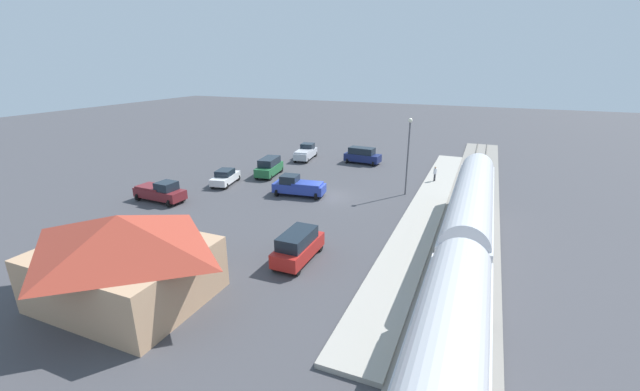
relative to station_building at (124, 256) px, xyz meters
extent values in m
plane|color=#424247|center=(-4.00, -22.00, -2.76)|extent=(200.00, 200.00, 0.00)
cube|color=gray|center=(-18.00, -22.00, -2.67)|extent=(4.80, 70.00, 0.18)
cube|color=#59544C|center=(-18.72, -22.00, -2.52)|extent=(0.10, 70.00, 0.12)
cube|color=#59544C|center=(-17.28, -22.00, -2.52)|extent=(0.10, 70.00, 0.12)
cube|color=#A8A399|center=(-14.00, -22.00, -2.61)|extent=(3.20, 46.00, 0.30)
cube|color=silver|center=(-18.00, -15.36, -0.61)|extent=(2.90, 19.50, 3.70)
cube|color=gold|center=(-16.54, -15.36, -0.91)|extent=(0.04, 17.94, 0.36)
cylinder|color=silver|center=(-18.00, -15.36, 1.14)|extent=(2.75, 18.72, 2.76)
cube|color=tan|center=(0.00, 0.00, -1.12)|extent=(9.02, 7.18, 3.28)
pyramid|color=#9E3828|center=(0.00, 0.00, 1.52)|extent=(9.82, 7.98, 2.01)
cube|color=#4C3323|center=(0.00, -3.62, -1.71)|extent=(1.10, 0.08, 2.10)
cylinder|color=#333338|center=(-13.49, -31.09, -2.04)|extent=(0.22, 0.22, 0.85)
cylinder|color=silver|center=(-13.49, -31.09, -1.30)|extent=(0.36, 0.36, 0.62)
sphere|color=tan|center=(-13.49, -31.09, -0.87)|extent=(0.24, 0.24, 0.24)
cube|color=maroon|center=(11.14, -14.02, -1.92)|extent=(5.49, 2.22, 0.92)
cube|color=#19232D|center=(10.12, -13.97, -1.04)|extent=(1.81, 1.81, 0.84)
cylinder|color=black|center=(8.95, -14.77, -2.38)|extent=(0.22, 0.76, 0.76)
cylinder|color=black|center=(9.04, -13.06, -2.38)|extent=(0.22, 0.76, 0.76)
cylinder|color=black|center=(13.25, -14.99, -2.38)|extent=(0.22, 0.76, 0.76)
cylinder|color=black|center=(13.33, -13.27, -2.38)|extent=(0.22, 0.76, 0.76)
cube|color=maroon|center=(12.09, -14.07, -1.36)|extent=(3.06, 2.01, 0.20)
cube|color=navy|center=(-3.02, -37.02, -1.92)|extent=(5.05, 2.36, 1.00)
cube|color=#19232D|center=(-2.87, -37.04, -0.98)|extent=(3.56, 2.00, 0.88)
cylinder|color=black|center=(-4.99, -37.72, -2.42)|extent=(0.22, 0.68, 0.68)
cylinder|color=black|center=(-4.84, -36.01, -2.42)|extent=(0.22, 0.68, 0.68)
cylinder|color=black|center=(-1.20, -38.04, -2.42)|extent=(0.22, 0.68, 0.68)
cylinder|color=black|center=(-1.06, -36.32, -2.42)|extent=(0.22, 0.68, 0.68)
cube|color=#283D9E|center=(-0.99, -21.08, -1.92)|extent=(5.59, 2.56, 0.92)
cube|color=#19232D|center=(0.03, -20.96, -1.04)|extent=(1.91, 1.91, 0.84)
cylinder|color=black|center=(1.05, -19.98, -2.38)|extent=(0.22, 0.76, 0.76)
cylinder|color=black|center=(1.25, -21.69, -2.38)|extent=(0.22, 0.76, 0.76)
cylinder|color=black|center=(-3.22, -20.47, -2.38)|extent=(0.22, 0.76, 0.76)
cylinder|color=black|center=(-3.03, -22.18, -2.38)|extent=(0.22, 0.76, 0.76)
cube|color=#283D9E|center=(-1.93, -21.19, -1.36)|extent=(3.16, 2.19, 0.20)
cube|color=red|center=(-7.18, -8.14, -1.92)|extent=(1.97, 4.90, 1.00)
cube|color=#19232D|center=(-7.18, -7.99, -0.98)|extent=(1.73, 3.43, 0.88)
cylinder|color=black|center=(-6.32, -10.04, -2.42)|extent=(0.22, 0.68, 0.68)
cylinder|color=black|center=(-8.04, -10.04, -2.42)|extent=(0.22, 0.68, 0.68)
cylinder|color=black|center=(-6.31, -6.24, -2.42)|extent=(0.22, 0.68, 0.68)
cylinder|color=black|center=(-8.03, -6.24, -2.42)|extent=(0.22, 0.68, 0.68)
cube|color=silver|center=(5.23, -36.10, -1.92)|extent=(2.63, 5.61, 0.92)
cube|color=#19232D|center=(5.36, -37.11, -1.04)|extent=(1.93, 1.93, 0.84)
cylinder|color=black|center=(6.36, -38.12, -2.38)|extent=(0.22, 0.76, 0.76)
cylinder|color=black|center=(4.65, -38.34, -2.38)|extent=(0.22, 0.76, 0.76)
cylinder|color=black|center=(5.81, -33.85, -2.38)|extent=(0.22, 0.76, 0.76)
cylinder|color=black|center=(4.11, -34.07, -2.38)|extent=(0.22, 0.76, 0.76)
cube|color=silver|center=(5.11, -35.16, -1.36)|extent=(2.23, 3.18, 0.20)
cube|color=#236638|center=(5.74, -26.52, -1.92)|extent=(2.63, 5.13, 1.00)
cube|color=#19232D|center=(5.76, -26.67, -0.98)|extent=(2.19, 3.64, 0.88)
cylinder|color=black|center=(4.62, -24.76, -2.42)|extent=(0.22, 0.68, 0.68)
cylinder|color=black|center=(6.32, -24.52, -2.42)|extent=(0.22, 0.68, 0.68)
cylinder|color=black|center=(5.16, -28.52, -2.42)|extent=(0.22, 0.68, 0.68)
cylinder|color=black|center=(6.86, -28.28, -2.42)|extent=(0.22, 0.68, 0.68)
cube|color=white|center=(8.53, -21.37, -2.04)|extent=(2.71, 4.78, 0.76)
cube|color=#19232D|center=(8.53, -21.37, -1.34)|extent=(2.02, 2.44, 0.64)
cylinder|color=black|center=(9.65, -22.87, -2.42)|extent=(0.22, 0.68, 0.68)
cylinder|color=black|center=(8.09, -23.20, -2.42)|extent=(0.22, 0.68, 0.68)
cylinder|color=black|center=(8.97, -19.54, -2.42)|extent=(0.22, 0.68, 0.68)
cylinder|color=black|center=(7.40, -19.87, -2.42)|extent=(0.22, 0.68, 0.68)
cylinder|color=#515156|center=(-11.20, -25.76, 1.05)|extent=(0.16, 0.16, 7.63)
sphere|color=#EAE5C6|center=(-11.20, -25.76, 5.05)|extent=(0.44, 0.44, 0.44)
camera|label=1|loc=(-18.31, 14.33, 10.57)|focal=22.14mm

